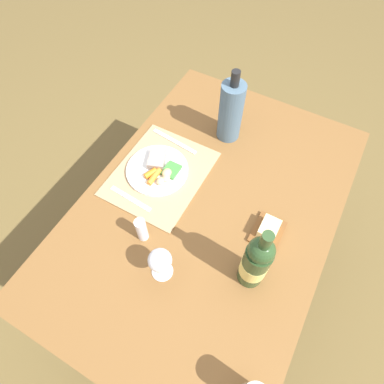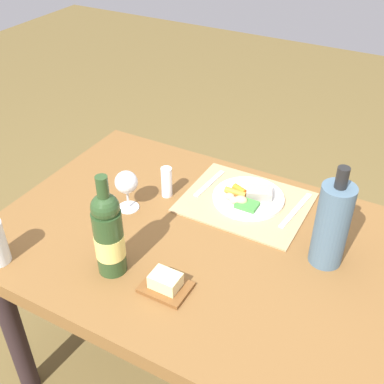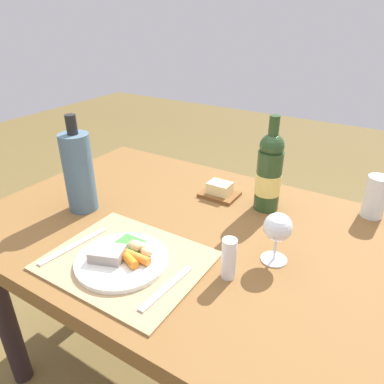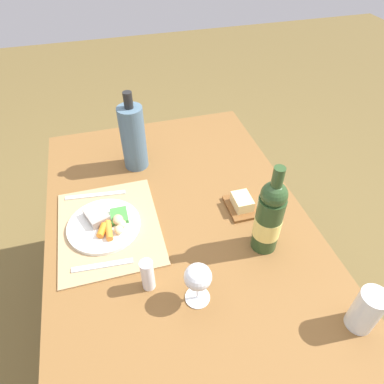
% 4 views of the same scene
% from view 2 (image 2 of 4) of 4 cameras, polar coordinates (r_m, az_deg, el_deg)
% --- Properties ---
extents(ground_plane, '(8.00, 8.00, 0.00)m').
position_cam_2_polar(ground_plane, '(2.03, 1.03, -20.90)').
color(ground_plane, brown).
extents(dining_table, '(1.30, 0.88, 0.71)m').
position_cam_2_polar(dining_table, '(1.54, 1.28, -8.07)').
color(dining_table, brown).
rests_on(dining_table, ground_plane).
extents(placemat, '(0.41, 0.33, 0.01)m').
position_cam_2_polar(placemat, '(1.63, 6.32, -1.20)').
color(placemat, tan).
rests_on(placemat, dining_table).
extents(dinner_plate, '(0.24, 0.24, 0.04)m').
position_cam_2_polar(dinner_plate, '(1.63, 6.65, -0.61)').
color(dinner_plate, white).
rests_on(dinner_plate, placemat).
extents(fork, '(0.04, 0.22, 0.00)m').
position_cam_2_polar(fork, '(1.62, 12.15, -2.11)').
color(fork, silver).
rests_on(fork, placemat).
extents(knife, '(0.03, 0.18, 0.00)m').
position_cam_2_polar(knife, '(1.71, 2.08, 1.03)').
color(knife, silver).
rests_on(knife, placemat).
extents(butter_dish, '(0.13, 0.10, 0.05)m').
position_cam_2_polar(butter_dish, '(1.32, -3.13, -10.75)').
color(butter_dish, brown).
rests_on(butter_dish, dining_table).
extents(wine_glass, '(0.08, 0.08, 0.14)m').
position_cam_2_polar(wine_glass, '(1.56, -7.75, 1.01)').
color(wine_glass, white).
rests_on(wine_glass, dining_table).
extents(cooler_bottle, '(0.09, 0.09, 0.32)m').
position_cam_2_polar(cooler_bottle, '(1.38, 16.20, -3.69)').
color(cooler_bottle, '#496477').
rests_on(cooler_bottle, dining_table).
extents(wine_bottle, '(0.08, 0.08, 0.32)m').
position_cam_2_polar(wine_bottle, '(1.32, -9.82, -4.94)').
color(wine_bottle, '#2A4621').
rests_on(wine_bottle, dining_table).
extents(salt_shaker, '(0.04, 0.04, 0.11)m').
position_cam_2_polar(salt_shaker, '(1.63, -3.01, 1.18)').
color(salt_shaker, white).
rests_on(salt_shaker, dining_table).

